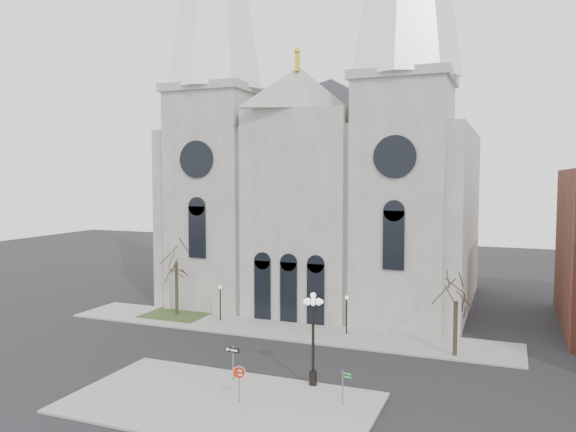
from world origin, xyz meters
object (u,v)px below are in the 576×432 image
at_px(stop_sign, 239,376).
at_px(globe_lamp, 313,327).
at_px(street_name_sign, 344,384).
at_px(one_way_sign, 233,357).

xyz_separation_m(stop_sign, globe_lamp, (3.11, 4.18, 2.15)).
bearing_deg(street_name_sign, globe_lamp, 150.81).
relative_size(globe_lamp, one_way_sign, 2.68).
distance_m(stop_sign, street_name_sign, 6.11).
distance_m(one_way_sign, street_name_sign, 7.98).
bearing_deg(one_way_sign, globe_lamp, 16.57).
height_order(globe_lamp, one_way_sign, globe_lamp).
distance_m(stop_sign, one_way_sign, 3.79).
height_order(globe_lamp, street_name_sign, globe_lamp).
xyz_separation_m(globe_lamp, one_way_sign, (-5.15, -1.00, -2.24)).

